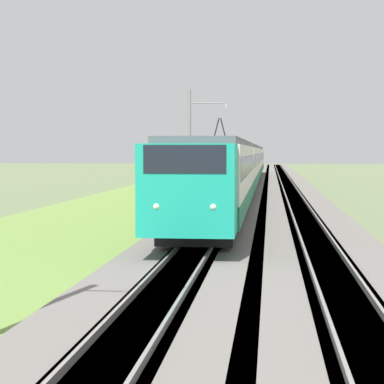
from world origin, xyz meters
The scene contains 7 objects.
ballast_main centered at (50.00, 0.00, 0.15)m, with size 240.00×4.40×0.30m.
ballast_adjacent centered at (50.00, -3.98, 0.15)m, with size 240.00×4.40×0.30m.
track_main centered at (50.00, 0.00, 0.16)m, with size 240.00×1.57×0.45m.
track_adjacent centered at (50.00, -3.98, 0.16)m, with size 240.00×1.57×0.45m.
grass_verge centered at (50.00, 6.62, 0.06)m, with size 240.00×8.77×0.12m.
passenger_train centered at (62.12, 0.00, 2.34)m, with size 87.73×2.93×5.00m.
catenary_mast_mid centered at (46.17, 2.83, 3.88)m, with size 0.22×2.56×7.48m.
Camera 1 is at (-2.65, -2.37, 3.46)m, focal length 70.00 mm.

